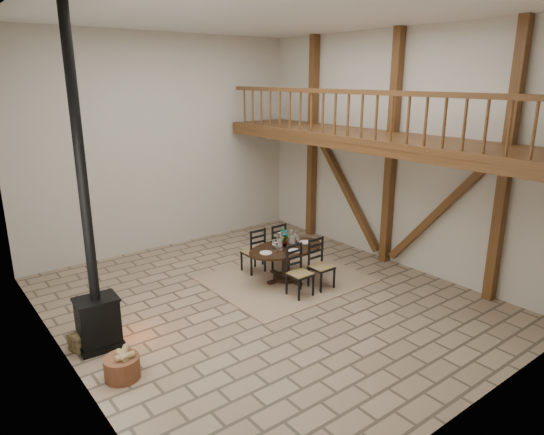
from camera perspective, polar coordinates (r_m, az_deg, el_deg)
ground at (r=9.19m, az=-0.74°, el=-9.74°), size 8.00×8.00×0.00m
room_shell at (r=9.08m, az=5.28°, el=9.79°), size 7.02×8.02×5.01m
rug at (r=10.07m, az=1.63°, el=-7.26°), size 3.00×2.50×0.02m
dining_table at (r=9.92m, az=1.65°, el=-5.14°), size 1.72×1.90×1.10m
wood_stove at (r=7.72m, az=-20.26°, el=-6.85°), size 0.66×0.53×5.00m
log_basket at (r=7.30m, az=-17.23°, el=-16.42°), size 0.49×0.49×0.40m
log_stack at (r=8.17m, az=-21.56°, el=-13.34°), size 0.36×0.37×0.29m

